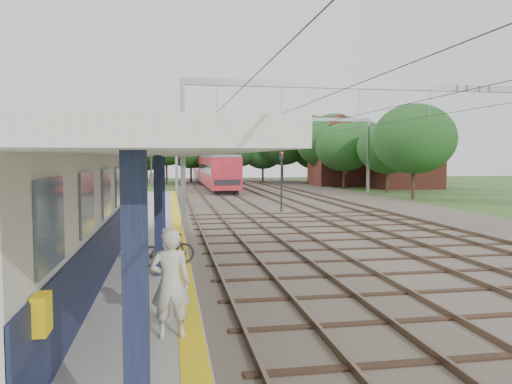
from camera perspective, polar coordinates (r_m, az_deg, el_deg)
ground at (r=9.92m, az=26.56°, el=-17.04°), size 160.00×160.00×0.00m
ballast_bed at (r=38.78m, az=4.50°, el=-1.17°), size 18.00×90.00×0.10m
platform at (r=21.76m, az=-14.82°, el=-4.96°), size 5.00×52.00×0.35m
yellow_stripe at (r=21.65m, az=-8.87°, el=-4.43°), size 0.45×52.00×0.01m
station_building at (r=14.86m, az=-22.59°, el=-1.93°), size 3.41×18.00×3.40m
canopy at (r=13.60m, az=-19.13°, el=4.39°), size 6.40×20.00×3.44m
rail_tracks at (r=38.23m, az=0.87°, el=-1.04°), size 11.80×88.00×0.15m
catenary_system at (r=33.97m, az=5.53°, el=7.33°), size 17.22×88.00×7.00m
tree_band at (r=65.24m, az=-1.55°, el=5.18°), size 31.72×30.88×8.82m
house_near at (r=59.68m, az=16.63°, el=3.28°), size 7.00×6.12×7.89m
house_far at (r=63.22m, az=10.13°, el=3.63°), size 8.00×6.12×8.66m
person at (r=8.93m, az=-9.75°, el=-10.21°), size 0.71×0.47×1.92m
bicycle at (r=14.84m, az=-10.02°, el=-6.43°), size 1.67×0.89×0.97m
train at (r=61.93m, az=-5.15°, el=2.59°), size 2.80×34.87×3.69m
signal_post at (r=31.39m, az=2.93°, el=1.83°), size 0.30×0.27×3.87m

